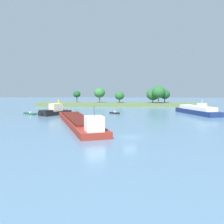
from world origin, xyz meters
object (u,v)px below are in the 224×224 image
object	(u,v)px
tugboat	(55,111)
white_riverboat	(197,110)
cargo_barge	(79,121)
fishing_skiff	(114,113)
small_motorboat	(30,114)
channel_buoy_red	(67,111)

from	to	relation	value
tugboat	white_riverboat	bearing A→B (deg)	5.50
white_riverboat	cargo_barge	world-z (taller)	cargo_barge
white_riverboat	fishing_skiff	bearing A→B (deg)	179.78
white_riverboat	small_motorboat	world-z (taller)	white_riverboat
fishing_skiff	channel_buoy_red	distance (m)	17.73
channel_buoy_red	cargo_barge	bearing A→B (deg)	-71.10
fishing_skiff	white_riverboat	xyz separation A→B (m)	(29.23, -0.11, 1.08)
white_riverboat	cargo_barge	xyz separation A→B (m)	(-37.17, -27.08, -0.42)
cargo_barge	tugboat	world-z (taller)	cargo_barge
cargo_barge	tugboat	bearing A→B (deg)	119.15
white_riverboat	cargo_barge	bearing A→B (deg)	-143.93
fishing_skiff	channel_buoy_red	bearing A→B (deg)	175.97
white_riverboat	tugboat	xyz separation A→B (m)	(-49.61, -4.78, -0.06)
white_riverboat	cargo_barge	distance (m)	45.99
small_motorboat	white_riverboat	bearing A→B (deg)	3.20
channel_buoy_red	small_motorboat	bearing A→B (deg)	-158.87
small_motorboat	tugboat	size ratio (longest dim) A/B	0.49
fishing_skiff	white_riverboat	size ratio (longest dim) A/B	0.17
cargo_barge	channel_buoy_red	size ratio (longest dim) A/B	21.01
small_motorboat	cargo_barge	bearing A→B (deg)	-47.51
fishing_skiff	small_motorboat	xyz separation A→B (m)	(-29.72, -3.41, -0.03)
tugboat	cargo_barge	bearing A→B (deg)	-60.85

